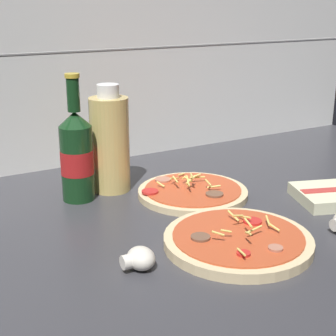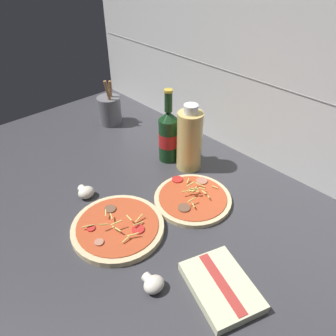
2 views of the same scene
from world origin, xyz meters
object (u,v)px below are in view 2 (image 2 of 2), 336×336
pizza_near (118,227)px  utensil_crock (110,110)px  beer_bottle (168,135)px  mushroom_left (86,192)px  dish_towel (221,287)px  oil_bottle (190,140)px  mushroom_right (153,284)px  pizza_far (193,199)px

pizza_near → utensil_crock: bearing=146.8°
pizza_near → beer_bottle: beer_bottle is taller
mushroom_left → dish_towel: size_ratio=0.25×
oil_bottle → utensil_crock: oil_bottle is taller
oil_bottle → mushroom_left: bearing=-106.5°
beer_bottle → mushroom_right: bearing=-46.8°
oil_bottle → mushroom_right: oil_bottle is taller
mushroom_right → dish_towel: mushroom_right is taller
mushroom_left → beer_bottle: bearing=86.4°
pizza_near → beer_bottle: bearing=115.3°
utensil_crock → beer_bottle: bearing=-1.0°
beer_bottle → mushroom_left: size_ratio=4.92×
oil_bottle → dish_towel: oil_bottle is taller
mushroom_left → mushroom_right: same height
beer_bottle → oil_bottle: bearing=12.9°
mushroom_right → dish_towel: 15.07cm
oil_bottle → utensil_crock: bearing=-178.4°
oil_bottle → mushroom_right: bearing=-55.3°
utensil_crock → mushroom_left: bearing=-44.0°
pizza_near → mushroom_right: 20.41cm
pizza_far → dish_towel: bearing=-34.4°
pizza_near → utensil_crock: utensil_crock is taller
beer_bottle → mushroom_right: 52.45cm
pizza_far → dish_towel: size_ratio=1.10×
pizza_near → oil_bottle: (-7.64, 34.96, 9.43)cm
pizza_far → oil_bottle: 20.15cm
mushroom_left → oil_bottle: bearing=73.5°
pizza_near → pizza_far: bearing=76.5°
beer_bottle → mushroom_left: (-2.01, -32.01, -7.73)cm
oil_bottle → dish_towel: bearing=-37.2°
utensil_crock → dish_towel: utensil_crock is taller
beer_bottle → mushroom_left: 33.00cm
mushroom_right → mushroom_left: bearing=171.2°
pizza_near → oil_bottle: size_ratio=1.09×
pizza_near → dish_towel: 31.00cm
beer_bottle → dish_towel: 54.05cm
pizza_near → mushroom_right: size_ratio=4.79×
beer_bottle → utensil_crock: size_ratio=1.34×
pizza_far → pizza_near: bearing=-103.5°
beer_bottle → mushroom_right: beer_bottle is taller
pizza_near → mushroom_left: pizza_near is taller
beer_bottle → dish_towel: size_ratio=1.23×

